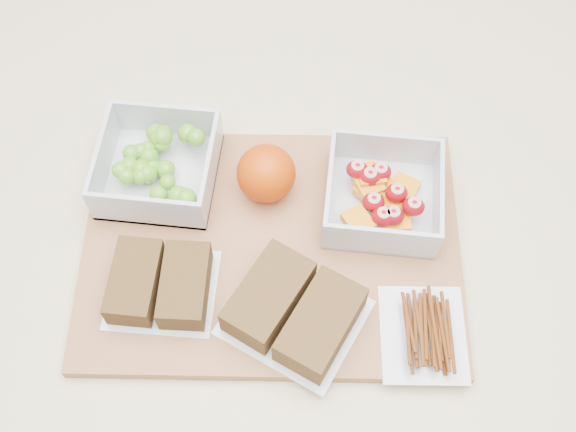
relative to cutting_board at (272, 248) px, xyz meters
name	(u,v)px	position (x,y,z in m)	size (l,w,h in m)	color
ground	(288,418)	(0.01, 0.03, -0.91)	(4.00, 4.00, 0.00)	gray
counter	(287,355)	(0.01, 0.03, -0.46)	(1.20, 0.90, 0.90)	beige
cutting_board	(272,248)	(0.00, 0.00, 0.00)	(0.42, 0.30, 0.02)	#A56C44
grape_container	(159,165)	(-0.14, 0.08, 0.03)	(0.13, 0.13, 0.05)	silver
fruit_container	(382,197)	(0.12, 0.06, 0.03)	(0.13, 0.13, 0.05)	silver
orange	(266,173)	(-0.01, 0.07, 0.04)	(0.07, 0.07, 0.07)	#CA4004
sandwich_bag_left	(160,284)	(-0.11, -0.07, 0.03)	(0.12, 0.10, 0.04)	silver
sandwich_bag_center	(294,311)	(0.03, -0.08, 0.03)	(0.17, 0.16, 0.04)	silver
pretzel_bag	(425,331)	(0.17, -0.09, 0.02)	(0.10, 0.12, 0.02)	silver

